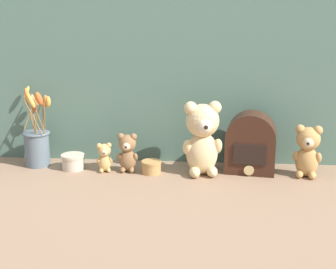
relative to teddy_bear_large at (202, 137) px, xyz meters
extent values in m
plane|color=#8E7056|center=(-0.14, -0.01, -0.16)|extent=(4.00, 4.00, 0.00)
cube|color=#4C6B5B|center=(-0.14, 0.16, 0.21)|extent=(1.76, 0.02, 0.72)
ellipsoid|color=#DBBC84|center=(0.00, 0.00, -0.07)|extent=(0.14, 0.12, 0.17)
sphere|color=#DBBC84|center=(0.00, 0.00, 0.06)|extent=(0.13, 0.13, 0.13)
sphere|color=beige|center=(0.01, -0.04, 0.06)|extent=(0.06, 0.06, 0.06)
sphere|color=black|center=(0.01, -0.07, 0.06)|extent=(0.02, 0.02, 0.02)
sphere|color=#DBBC84|center=(0.05, 0.01, 0.12)|extent=(0.05, 0.05, 0.05)
sphere|color=#DBBC84|center=(-0.05, 0.00, 0.12)|extent=(0.05, 0.05, 0.05)
ellipsoid|color=#DBBC84|center=(0.06, 0.01, -0.04)|extent=(0.05, 0.06, 0.08)
ellipsoid|color=#DBBC84|center=(-0.06, -0.02, -0.04)|extent=(0.05, 0.06, 0.08)
ellipsoid|color=#DBBC84|center=(0.04, -0.03, -0.13)|extent=(0.05, 0.08, 0.04)
ellipsoid|color=#DBBC84|center=(-0.03, -0.04, -0.13)|extent=(0.05, 0.08, 0.04)
ellipsoid|color=tan|center=(0.41, 0.01, -0.09)|extent=(0.10, 0.09, 0.12)
sphere|color=tan|center=(0.41, 0.01, 0.00)|extent=(0.09, 0.09, 0.09)
sphere|color=#D1B289|center=(0.41, -0.03, -0.01)|extent=(0.04, 0.04, 0.04)
sphere|color=black|center=(0.40, -0.04, -0.01)|extent=(0.01, 0.01, 0.01)
sphere|color=tan|center=(0.45, 0.00, 0.03)|extent=(0.04, 0.04, 0.04)
sphere|color=tan|center=(0.38, 0.01, 0.03)|extent=(0.04, 0.04, 0.04)
ellipsoid|color=tan|center=(0.45, -0.01, -0.07)|extent=(0.03, 0.05, 0.05)
ellipsoid|color=tan|center=(0.37, 0.01, -0.07)|extent=(0.03, 0.05, 0.05)
ellipsoid|color=tan|center=(0.43, -0.02, -0.14)|extent=(0.04, 0.05, 0.03)
ellipsoid|color=tan|center=(0.38, -0.01, -0.14)|extent=(0.04, 0.05, 0.03)
ellipsoid|color=olive|center=(-0.30, 0.01, -0.11)|extent=(0.07, 0.06, 0.09)
sphere|color=olive|center=(-0.30, 0.01, -0.04)|extent=(0.07, 0.07, 0.07)
sphere|color=#D1B289|center=(-0.30, -0.01, -0.04)|extent=(0.03, 0.03, 0.03)
sphere|color=black|center=(-0.30, -0.03, -0.04)|extent=(0.01, 0.01, 0.01)
sphere|color=olive|center=(-0.28, 0.01, -0.01)|extent=(0.03, 0.03, 0.03)
sphere|color=olive|center=(-0.33, 0.01, -0.01)|extent=(0.03, 0.03, 0.03)
ellipsoid|color=olive|center=(-0.27, 0.01, -0.09)|extent=(0.02, 0.03, 0.04)
ellipsoid|color=olive|center=(-0.33, 0.01, -0.09)|extent=(0.02, 0.03, 0.04)
ellipsoid|color=olive|center=(-0.28, -0.01, -0.14)|extent=(0.02, 0.04, 0.02)
ellipsoid|color=olive|center=(-0.32, -0.01, -0.14)|extent=(0.02, 0.04, 0.02)
ellipsoid|color=tan|center=(-0.39, 0.00, -0.12)|extent=(0.06, 0.05, 0.07)
sphere|color=tan|center=(-0.39, 0.00, -0.07)|extent=(0.05, 0.05, 0.05)
sphere|color=#D1B289|center=(-0.39, -0.02, -0.07)|extent=(0.03, 0.03, 0.03)
sphere|color=black|center=(-0.39, -0.03, -0.07)|extent=(0.01, 0.01, 0.01)
sphere|color=tan|center=(-0.38, 0.01, -0.05)|extent=(0.02, 0.02, 0.02)
sphere|color=tan|center=(-0.41, 0.00, -0.05)|extent=(0.02, 0.02, 0.02)
ellipsoid|color=tan|center=(-0.37, 0.00, -0.11)|extent=(0.02, 0.03, 0.03)
ellipsoid|color=tan|center=(-0.42, -0.01, -0.11)|extent=(0.02, 0.03, 0.03)
ellipsoid|color=tan|center=(-0.38, -0.01, -0.15)|extent=(0.02, 0.03, 0.02)
ellipsoid|color=tan|center=(-0.41, -0.02, -0.15)|extent=(0.02, 0.03, 0.02)
cylinder|color=slate|center=(-0.69, 0.06, -0.08)|extent=(0.10, 0.10, 0.15)
torus|color=slate|center=(-0.69, 0.06, -0.01)|extent=(0.11, 0.11, 0.01)
cylinder|color=olive|center=(-0.72, 0.10, 0.07)|extent=(0.06, 0.05, 0.16)
ellipsoid|color=gold|center=(-0.74, 0.13, 0.14)|extent=(0.04, 0.04, 0.06)
cylinder|color=olive|center=(-0.68, 0.03, 0.05)|extent=(0.01, 0.01, 0.12)
ellipsoid|color=#C65B28|center=(-0.68, 0.03, 0.11)|extent=(0.03, 0.03, 0.06)
cylinder|color=olive|center=(-0.68, 0.01, 0.06)|extent=(0.07, 0.02, 0.15)
ellipsoid|color=gold|center=(-0.67, -0.02, 0.14)|extent=(0.05, 0.03, 0.07)
cylinder|color=olive|center=(-0.70, 0.02, 0.07)|extent=(0.04, 0.01, 0.16)
ellipsoid|color=orange|center=(-0.70, 0.00, 0.15)|extent=(0.03, 0.02, 0.06)
cylinder|color=olive|center=(-0.69, 0.03, 0.06)|extent=(0.02, 0.01, 0.14)
ellipsoid|color=tan|center=(-0.68, 0.03, 0.13)|extent=(0.03, 0.02, 0.05)
cylinder|color=olive|center=(-0.66, 0.07, 0.05)|extent=(0.02, 0.04, 0.12)
ellipsoid|color=gold|center=(-0.64, 0.08, 0.11)|extent=(0.04, 0.04, 0.05)
cylinder|color=olive|center=(-0.66, 0.07, 0.05)|extent=(0.02, 0.03, 0.13)
ellipsoid|color=orange|center=(-0.65, 0.08, 0.12)|extent=(0.03, 0.04, 0.06)
cylinder|color=olive|center=(-0.66, 0.02, 0.07)|extent=(0.05, 0.03, 0.15)
ellipsoid|color=#C65B28|center=(-0.65, 0.00, 0.14)|extent=(0.05, 0.05, 0.06)
cylinder|color=olive|center=(-0.70, 0.10, 0.05)|extent=(0.04, 0.01, 0.11)
ellipsoid|color=tan|center=(-0.70, 0.12, 0.10)|extent=(0.04, 0.03, 0.04)
cube|color=#381E14|center=(0.19, 0.05, -0.08)|extent=(0.21, 0.14, 0.15)
cylinder|color=#381E14|center=(0.19, 0.05, -0.01)|extent=(0.21, 0.14, 0.20)
cube|color=black|center=(0.19, -0.02, -0.06)|extent=(0.13, 0.02, 0.08)
cylinder|color=#D6BC7A|center=(0.19, -0.02, -0.13)|extent=(0.04, 0.01, 0.04)
cylinder|color=beige|center=(-0.53, 0.02, -0.13)|extent=(0.09, 0.09, 0.05)
cylinder|color=beige|center=(-0.53, 0.02, -0.10)|extent=(0.10, 0.10, 0.01)
cylinder|color=tan|center=(-0.20, -0.01, -0.13)|extent=(0.08, 0.08, 0.04)
cylinder|color=tan|center=(-0.20, -0.01, -0.11)|extent=(0.08, 0.08, 0.01)
camera|label=1|loc=(0.02, -1.95, 0.54)|focal=55.00mm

